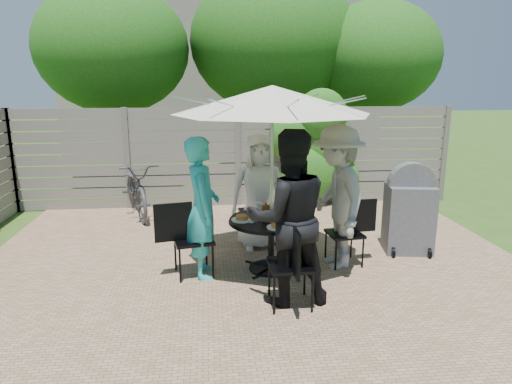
{
  "coord_description": "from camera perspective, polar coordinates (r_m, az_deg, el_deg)",
  "views": [
    {
      "loc": [
        -0.54,
        -5.33,
        2.29
      ],
      "look_at": [
        0.03,
        0.12,
        0.96
      ],
      "focal_mm": 32.0,
      "sensor_mm": 36.0,
      "label": 1
    }
  ],
  "objects": [
    {
      "name": "person_front",
      "position": [
        4.7,
        4.07,
        -3.33
      ],
      "size": [
        0.94,
        0.76,
        1.84
      ],
      "primitive_type": "imported",
      "rotation": [
        0.0,
        0.0,
        3.21
      ],
      "color": "black",
      "rests_on": "ground"
    },
    {
      "name": "glass_left",
      "position": [
        5.38,
        -0.55,
        -3.11
      ],
      "size": [
        0.07,
        0.07,
        0.14
      ],
      "primitive_type": "cylinder",
      "color": "silver",
      "rests_on": "patio_table"
    },
    {
      "name": "person_back",
      "position": [
        6.3,
        0.35,
        0.01
      ],
      "size": [
        0.82,
        0.57,
        1.61
      ],
      "primitive_type": "imported",
      "rotation": [
        0.0,
        0.0,
        6.36
      ],
      "color": "silver",
      "rests_on": "ground"
    },
    {
      "name": "glass_right",
      "position": [
        5.68,
        4.27,
        -2.24
      ],
      "size": [
        0.07,
        0.07,
        0.14
      ],
      "primitive_type": "cylinder",
      "color": "silver",
      "rests_on": "patio_table"
    },
    {
      "name": "chair_front",
      "position": [
        4.81,
        4.32,
        -11.13
      ],
      "size": [
        0.45,
        0.67,
        0.93
      ],
      "rotation": [
        0.0,
        0.0,
        1.56
      ],
      "color": "black",
      "rests_on": "ground"
    },
    {
      "name": "person_left",
      "position": [
        5.39,
        -6.73,
        -2.01
      ],
      "size": [
        0.45,
        0.64,
        1.69
      ],
      "primitive_type": "imported",
      "rotation": [
        0.0,
        0.0,
        7.93
      ],
      "color": "#2BB3BC",
      "rests_on": "ground"
    },
    {
      "name": "plate_right",
      "position": [
        5.62,
        5.52,
        -2.92
      ],
      "size": [
        0.26,
        0.26,
        0.06
      ],
      "color": "white",
      "rests_on": "patio_table"
    },
    {
      "name": "bicycle",
      "position": [
        8.24,
        -14.82,
        0.48
      ],
      "size": [
        1.19,
        1.93,
        0.96
      ],
      "primitive_type": "imported",
      "rotation": [
        0.0,
        0.0,
        0.33
      ],
      "color": "#333338",
      "rests_on": "ground"
    },
    {
      "name": "plate_back",
      "position": [
        5.88,
        1.19,
        -2.12
      ],
      "size": [
        0.26,
        0.26,
        0.06
      ],
      "color": "white",
      "rests_on": "patio_table"
    },
    {
      "name": "plate_left",
      "position": [
        5.48,
        -1.77,
        -3.31
      ],
      "size": [
        0.26,
        0.26,
        0.06
      ],
      "color": "white",
      "rests_on": "patio_table"
    },
    {
      "name": "backyard_envelope",
      "position": [
        15.64,
        -3.83,
        14.79
      ],
      "size": [
        60.0,
        60.0,
        5.0
      ],
      "color": "#325019",
      "rests_on": "ground"
    },
    {
      "name": "syrup_jug",
      "position": [
        5.56,
        1.22,
        -2.45
      ],
      "size": [
        0.09,
        0.09,
        0.16
      ],
      "primitive_type": "cylinder",
      "color": "#59280C",
      "rests_on": "patio_table"
    },
    {
      "name": "patio_table",
      "position": [
        5.61,
        1.91,
        -5.34
      ],
      "size": [
        1.09,
        1.09,
        0.67
      ],
      "rotation": [
        0.0,
        0.0,
        0.07
      ],
      "color": "black",
      "rests_on": "ground"
    },
    {
      "name": "glass_back",
      "position": [
        5.75,
        0.36,
        -2.0
      ],
      "size": [
        0.07,
        0.07,
        0.14
      ],
      "primitive_type": "cylinder",
      "color": "silver",
      "rests_on": "patio_table"
    },
    {
      "name": "bbq_grill",
      "position": [
        6.51,
        18.59,
        -2.41
      ],
      "size": [
        0.68,
        0.57,
        1.26
      ],
      "rotation": [
        0.0,
        0.0,
        -0.16
      ],
      "color": "#59595E",
      "rests_on": "ground"
    },
    {
      "name": "glass_front",
      "position": [
        5.31,
        3.62,
        -3.38
      ],
      "size": [
        0.07,
        0.07,
        0.14
      ],
      "primitive_type": "cylinder",
      "color": "silver",
      "rests_on": "patio_table"
    },
    {
      "name": "chair_left",
      "position": [
        5.56,
        -7.97,
        -7.7
      ],
      "size": [
        0.7,
        0.53,
        0.93
      ],
      "rotation": [
        0.0,
        0.0,
        6.49
      ],
      "color": "black",
      "rests_on": "ground"
    },
    {
      "name": "chair_back",
      "position": [
        6.56,
        0.12,
        -4.07
      ],
      "size": [
        0.53,
        0.73,
        0.98
      ],
      "rotation": [
        0.0,
        0.0,
        4.85
      ],
      "color": "black",
      "rests_on": "ground"
    },
    {
      "name": "person_right",
      "position": [
        5.71,
        10.11,
        -0.68
      ],
      "size": [
        0.75,
        1.21,
        1.8
      ],
      "primitive_type": "imported",
      "rotation": [
        0.0,
        0.0,
        4.79
      ],
      "color": "#9C9B97",
      "rests_on": "ground"
    },
    {
      "name": "plate_front",
      "position": [
        5.2,
        2.75,
        -4.24
      ],
      "size": [
        0.26,
        0.26,
        0.06
      ],
      "color": "white",
      "rests_on": "patio_table"
    },
    {
      "name": "umbrella",
      "position": [
        5.31,
        2.05,
        11.43
      ],
      "size": [
        2.49,
        2.49,
        2.25
      ],
      "rotation": [
        0.0,
        0.0,
        0.07
      ],
      "color": "silver",
      "rests_on": "ground"
    },
    {
      "name": "coffee_cup",
      "position": [
        5.76,
        2.44,
        -2.1
      ],
      "size": [
        0.08,
        0.08,
        0.12
      ],
      "primitive_type": "cylinder",
      "color": "#C6B293",
      "rests_on": "patio_table"
    },
    {
      "name": "chair_right",
      "position": [
        5.95,
        11.07,
        -6.62
      ],
      "size": [
        0.64,
        0.45,
        0.86
      ],
      "rotation": [
        0.0,
        0.0,
        3.25
      ],
      "color": "black",
      "rests_on": "ground"
    }
  ]
}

